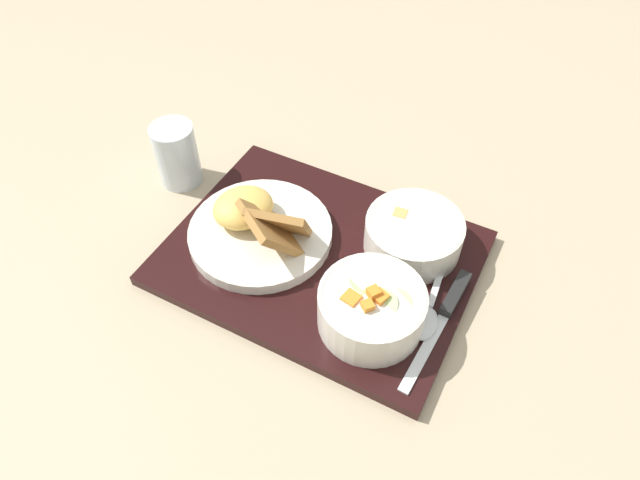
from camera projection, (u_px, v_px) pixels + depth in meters
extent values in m
plane|color=tan|center=(320.00, 261.00, 0.82)|extent=(4.00, 4.00, 0.00)
cube|color=black|center=(320.00, 258.00, 0.81)|extent=(0.46, 0.37, 0.02)
cylinder|color=silver|center=(371.00, 309.00, 0.71)|extent=(0.14, 0.14, 0.06)
torus|color=silver|center=(373.00, 297.00, 0.69)|extent=(0.14, 0.14, 0.01)
cylinder|color=#A8D184|center=(377.00, 300.00, 0.69)|extent=(0.05, 0.05, 0.01)
cylinder|color=#A8D184|center=(396.00, 303.00, 0.69)|extent=(0.05, 0.05, 0.01)
cylinder|color=#A8D184|center=(371.00, 303.00, 0.69)|extent=(0.06, 0.06, 0.01)
cylinder|color=#A8D184|center=(365.00, 282.00, 0.71)|extent=(0.05, 0.05, 0.01)
cylinder|color=#A8D184|center=(381.00, 305.00, 0.68)|extent=(0.05, 0.05, 0.02)
cube|color=orange|center=(379.00, 299.00, 0.69)|extent=(0.02, 0.02, 0.02)
cube|color=orange|center=(351.00, 300.00, 0.69)|extent=(0.03, 0.03, 0.01)
cube|color=orange|center=(372.00, 297.00, 0.70)|extent=(0.02, 0.02, 0.01)
cube|color=orange|center=(367.00, 307.00, 0.68)|extent=(0.02, 0.02, 0.02)
cube|color=orange|center=(374.00, 294.00, 0.69)|extent=(0.02, 0.02, 0.02)
cylinder|color=silver|center=(413.00, 235.00, 0.80)|extent=(0.14, 0.14, 0.05)
torus|color=silver|center=(415.00, 224.00, 0.78)|extent=(0.14, 0.14, 0.01)
cylinder|color=#C67F3D|center=(414.00, 232.00, 0.79)|extent=(0.12, 0.12, 0.03)
cube|color=#E5A356|center=(400.00, 216.00, 0.79)|extent=(0.02, 0.02, 0.01)
cylinder|color=silver|center=(260.00, 234.00, 0.82)|extent=(0.21, 0.21, 0.02)
ellipsoid|color=#EAB756|center=(243.00, 207.00, 0.81)|extent=(0.12, 0.12, 0.04)
cube|color=#A37038|center=(279.00, 224.00, 0.79)|extent=(0.09, 0.06, 0.08)
cube|color=#A37038|center=(271.00, 229.00, 0.78)|extent=(0.11, 0.11, 0.07)
cube|color=silver|center=(424.00, 353.00, 0.70)|extent=(0.04, 0.12, 0.00)
cube|color=black|center=(455.00, 294.00, 0.75)|extent=(0.03, 0.08, 0.02)
ellipsoid|color=silver|center=(424.00, 323.00, 0.72)|extent=(0.04, 0.05, 0.01)
cube|color=silver|center=(438.00, 282.00, 0.77)|extent=(0.01, 0.09, 0.01)
cylinder|color=silver|center=(177.00, 155.00, 0.89)|extent=(0.07, 0.07, 0.10)
cylinder|color=silver|center=(179.00, 164.00, 0.91)|extent=(0.06, 0.06, 0.06)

